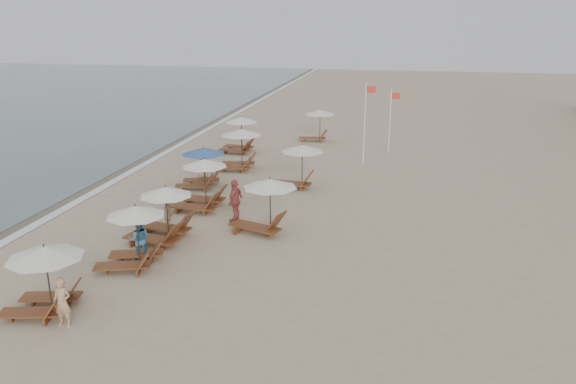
% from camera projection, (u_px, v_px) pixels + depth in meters
% --- Properties ---
extents(ground, '(160.00, 160.00, 0.00)m').
position_uv_depth(ground, '(266.00, 298.00, 17.86)').
color(ground, tan).
rests_on(ground, ground).
extents(wet_sand_band, '(3.20, 140.00, 0.01)m').
position_uv_depth(wet_sand_band, '(81.00, 185.00, 29.65)').
color(wet_sand_band, '#6B5E4C').
rests_on(wet_sand_band, ground).
extents(foam_line, '(0.50, 140.00, 0.02)m').
position_uv_depth(foam_line, '(104.00, 187.00, 29.39)').
color(foam_line, white).
rests_on(foam_line, ground).
extents(lounger_station_0, '(2.49, 2.25, 2.14)m').
position_uv_depth(lounger_station_0, '(42.00, 277.00, 16.65)').
color(lounger_station_0, brown).
rests_on(lounger_station_0, ground).
extents(lounger_station_1, '(2.49, 2.34, 2.28)m').
position_uv_depth(lounger_station_1, '(131.00, 238.00, 19.76)').
color(lounger_station_1, brown).
rests_on(lounger_station_1, ground).
extents(lounger_station_2, '(2.70, 2.40, 2.22)m').
position_uv_depth(lounger_station_2, '(160.00, 217.00, 22.17)').
color(lounger_station_2, brown).
rests_on(lounger_station_2, ground).
extents(lounger_station_3, '(2.62, 2.06, 2.38)m').
position_uv_depth(lounger_station_3, '(199.00, 188.00, 25.80)').
color(lounger_station_3, brown).
rests_on(lounger_station_3, ground).
extents(lounger_station_4, '(2.58, 2.30, 2.13)m').
position_uv_depth(lounger_station_4, '(200.00, 167.00, 29.02)').
color(lounger_station_4, brown).
rests_on(lounger_station_4, ground).
extents(lounger_station_5, '(2.66, 2.39, 2.38)m').
position_uv_depth(lounger_station_5, '(238.00, 149.00, 32.40)').
color(lounger_station_5, brown).
rests_on(lounger_station_5, ground).
extents(lounger_station_6, '(2.52, 2.11, 2.33)m').
position_uv_depth(lounger_station_6, '(238.00, 136.00, 36.60)').
color(lounger_station_6, brown).
rests_on(lounger_station_6, ground).
extents(inland_station_0, '(2.91, 2.31, 2.22)m').
position_uv_depth(inland_station_0, '(262.00, 203.00, 22.89)').
color(inland_station_0, brown).
rests_on(inland_station_0, ground).
extents(inland_station_1, '(2.84, 2.24, 2.22)m').
position_uv_depth(inland_station_1, '(296.00, 164.00, 28.92)').
color(inland_station_1, brown).
rests_on(inland_station_1, ground).
extents(inland_station_2, '(2.64, 2.24, 2.22)m').
position_uv_depth(inland_station_2, '(317.00, 121.00, 39.82)').
color(inland_station_2, brown).
rests_on(inland_station_2, ground).
extents(beachgoer_near, '(0.55, 0.36, 1.49)m').
position_uv_depth(beachgoer_near, '(62.00, 302.00, 16.02)').
color(beachgoer_near, tan).
rests_on(beachgoer_near, ground).
extents(beachgoer_mid_a, '(0.93, 0.85, 1.57)m').
position_uv_depth(beachgoer_mid_a, '(139.00, 239.00, 20.43)').
color(beachgoer_mid_a, teal).
rests_on(beachgoer_mid_a, ground).
extents(beachgoer_mid_b, '(0.96, 1.25, 1.71)m').
position_uv_depth(beachgoer_mid_b, '(169.00, 213.00, 22.92)').
color(beachgoer_mid_b, '#94714B').
rests_on(beachgoer_mid_b, ground).
extents(beachgoer_far_a, '(0.66, 1.17, 1.88)m').
position_uv_depth(beachgoer_far_a, '(235.00, 201.00, 24.23)').
color(beachgoer_far_a, '#AF4A46').
rests_on(beachgoer_far_a, ground).
extents(beachgoer_far_b, '(0.76, 0.99, 1.81)m').
position_uv_depth(beachgoer_far_b, '(203.00, 162.00, 30.72)').
color(beachgoer_far_b, tan).
rests_on(beachgoer_far_b, ground).
extents(flag_pole_near, '(0.60, 0.08, 4.85)m').
position_uv_depth(flag_pole_near, '(365.00, 120.00, 33.22)').
color(flag_pole_near, silver).
rests_on(flag_pole_near, ground).
extents(flag_pole_far, '(0.60, 0.08, 4.09)m').
position_uv_depth(flag_pole_far, '(391.00, 118.00, 36.08)').
color(flag_pole_far, silver).
rests_on(flag_pole_far, ground).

